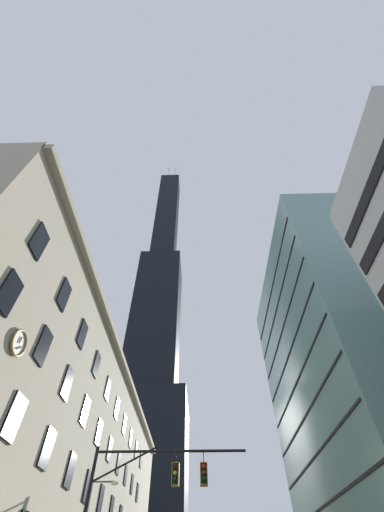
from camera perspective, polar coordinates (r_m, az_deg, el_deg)
name	(u,v)px	position (r m, az deg, el deg)	size (l,w,h in m)	color
station_building	(32,471)	(44.05, -27.54, -31.83)	(17.82, 62.48, 22.10)	#BCAF93
dark_skyscraper	(153,350)	(124.60, -7.18, -16.81)	(26.79, 26.79, 219.90)	black
glass_office_midrise	(365,379)	(47.83, 29.33, -19.32)	(17.84, 30.30, 41.15)	gray
traffic_signal_mast	(151,493)	(20.19, -7.58, -37.43)	(8.53, 0.63, 7.49)	black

